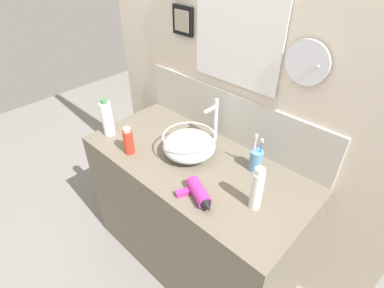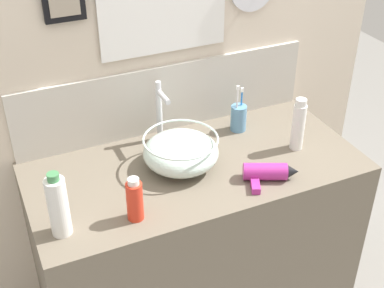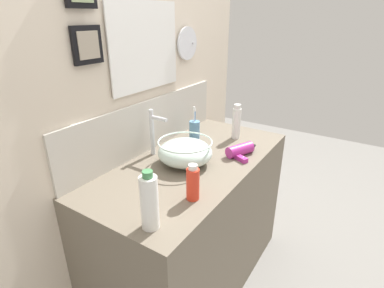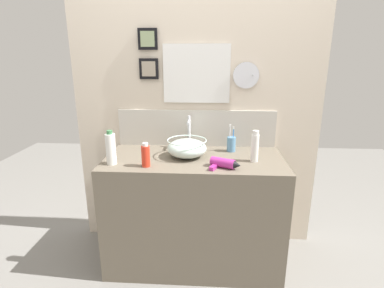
# 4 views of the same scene
# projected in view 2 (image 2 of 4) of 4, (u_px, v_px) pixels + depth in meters

# --- Properties ---
(vanity_counter) EXTENTS (1.25, 0.60, 0.83)m
(vanity_counter) POSITION_uv_depth(u_px,v_px,m) (195.00, 247.00, 2.22)
(vanity_counter) COLOR #6B6051
(vanity_counter) RESTS_ON ground
(back_panel) EXTENTS (1.90, 0.10, 2.49)m
(back_panel) POSITION_uv_depth(u_px,v_px,m) (160.00, 30.00, 2.02)
(back_panel) COLOR beige
(back_panel) RESTS_ON ground
(glass_bowl_sink) EXTENTS (0.28, 0.28, 0.13)m
(glass_bowl_sink) POSITION_uv_depth(u_px,v_px,m) (181.00, 152.00, 1.95)
(glass_bowl_sink) COLOR silver
(glass_bowl_sink) RESTS_ON vanity_counter
(faucet) EXTENTS (0.02, 0.11, 0.25)m
(faucet) POSITION_uv_depth(u_px,v_px,m) (160.00, 108.00, 2.07)
(faucet) COLOR silver
(faucet) RESTS_ON vanity_counter
(hair_drier) EXTENTS (0.21, 0.14, 0.06)m
(hair_drier) POSITION_uv_depth(u_px,v_px,m) (269.00, 173.00, 1.91)
(hair_drier) COLOR #B22D8C
(hair_drier) RESTS_ON vanity_counter
(toothbrush_cup) EXTENTS (0.06, 0.06, 0.21)m
(toothbrush_cup) POSITION_uv_depth(u_px,v_px,m) (239.00, 118.00, 2.18)
(toothbrush_cup) COLOR #598CB2
(toothbrush_cup) RESTS_ON vanity_counter
(soap_dispenser) EXTENTS (0.05, 0.05, 0.21)m
(soap_dispenser) POSITION_uv_depth(u_px,v_px,m) (298.00, 125.00, 2.04)
(soap_dispenser) COLOR white
(soap_dispenser) RESTS_ON vanity_counter
(lotion_bottle) EXTENTS (0.06, 0.06, 0.23)m
(lotion_bottle) POSITION_uv_depth(u_px,v_px,m) (58.00, 206.00, 1.63)
(lotion_bottle) COLOR white
(lotion_bottle) RESTS_ON vanity_counter
(shampoo_bottle) EXTENTS (0.05, 0.05, 0.16)m
(shampoo_bottle) POSITION_uv_depth(u_px,v_px,m) (135.00, 200.00, 1.71)
(shampoo_bottle) COLOR red
(shampoo_bottle) RESTS_ON vanity_counter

